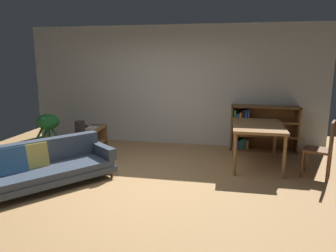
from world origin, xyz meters
TOP-DOWN VIEW (x-y plane):
  - ground_plane at (0.00, 0.00)m, footprint 8.16×8.16m
  - back_wall_panel at (0.00, 2.70)m, footprint 6.80×0.10m
  - fabric_couch at (-1.45, -0.20)m, footprint 1.78×1.96m
  - media_console at (-1.49, 1.40)m, footprint 0.38×1.04m
  - open_laptop at (-1.54, 1.51)m, footprint 0.41×0.31m
  - desk_speaker at (-1.52, 1.09)m, footprint 0.19×0.19m
  - potted_floor_plant at (-2.27, 1.20)m, footprint 0.50×0.46m
  - dining_table at (1.84, 1.37)m, footprint 0.89×1.28m
  - dining_chair_near at (2.86, 0.97)m, footprint 0.53×0.51m
  - bookshelf at (1.95, 2.50)m, footprint 1.41×0.36m

SIDE VIEW (x-z plane):
  - ground_plane at x=0.00m, z-range 0.00..0.00m
  - media_console at x=-1.49m, z-range -0.01..0.53m
  - fabric_couch at x=-1.45m, z-range -0.02..0.67m
  - bookshelf at x=1.95m, z-range -0.01..0.97m
  - dining_chair_near at x=2.86m, z-range 0.05..1.02m
  - open_laptop at x=-1.54m, z-range 0.52..0.61m
  - potted_floor_plant at x=-2.27m, z-range 0.14..1.01m
  - desk_speaker at x=-1.52m, z-range 0.54..0.77m
  - dining_table at x=1.84m, z-range 0.31..1.09m
  - back_wall_panel at x=0.00m, z-range 0.00..2.70m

